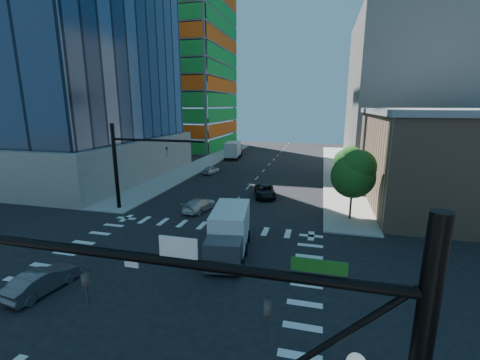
% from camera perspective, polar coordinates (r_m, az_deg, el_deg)
% --- Properties ---
extents(ground, '(160.00, 160.00, 0.00)m').
position_cam_1_polar(ground, '(22.65, -12.79, -16.12)').
color(ground, black).
rests_on(ground, ground).
extents(road_markings, '(20.00, 20.00, 0.01)m').
position_cam_1_polar(road_markings, '(22.65, -12.79, -16.11)').
color(road_markings, silver).
rests_on(road_markings, ground).
extents(sidewalk_ne, '(5.00, 60.00, 0.15)m').
position_cam_1_polar(sidewalk_ne, '(58.56, 17.05, 1.83)').
color(sidewalk_ne, '#9A9692').
rests_on(sidewalk_ne, ground).
extents(sidewalk_nw, '(5.00, 60.00, 0.15)m').
position_cam_1_polar(sidewalk_nw, '(62.45, -6.51, 3.00)').
color(sidewalk_nw, '#9A9692').
rests_on(sidewalk_nw, ground).
extents(construction_building, '(25.16, 34.50, 70.60)m').
position_cam_1_polar(construction_building, '(88.58, -11.30, 21.75)').
color(construction_building, slate).
rests_on(construction_building, ground).
extents(commercial_building, '(20.50, 22.50, 10.60)m').
position_cam_1_polar(commercial_building, '(42.80, 35.53, 3.11)').
color(commercial_building, '#956F56').
rests_on(commercial_building, ground).
extents(bg_building_ne, '(24.00, 30.00, 28.00)m').
position_cam_1_polar(bg_building_ne, '(74.63, 28.81, 13.90)').
color(bg_building_ne, slate).
rests_on(bg_building_ne, ground).
extents(signal_mast_nw, '(10.20, 0.40, 9.00)m').
position_cam_1_polar(signal_mast_nw, '(35.28, -19.35, 3.49)').
color(signal_mast_nw, black).
rests_on(signal_mast_nw, sidewalk_nw).
extents(tree_south, '(4.16, 4.16, 6.82)m').
position_cam_1_polar(tree_south, '(32.14, 19.73, 1.11)').
color(tree_south, '#382316').
rests_on(tree_south, sidewalk_ne).
extents(tree_north, '(3.54, 3.52, 5.78)m').
position_cam_1_polar(tree_north, '(44.06, 18.70, 3.34)').
color(tree_north, '#382316').
rests_on(tree_north, sidewalk_ne).
extents(car_nb_far, '(3.60, 5.61, 1.44)m').
position_cam_1_polar(car_nb_far, '(39.39, 4.45, -1.97)').
color(car_nb_far, black).
rests_on(car_nb_far, ground).
extents(car_sb_near, '(2.87, 4.93, 1.34)m').
position_cam_1_polar(car_sb_near, '(34.42, -7.17, -4.35)').
color(car_sb_near, silver).
rests_on(car_sb_near, ground).
extents(car_sb_mid, '(2.23, 4.08, 1.32)m').
position_cam_1_polar(car_sb_mid, '(52.68, -5.17, 1.80)').
color(car_sb_mid, '#B3B6BC').
rests_on(car_sb_mid, ground).
extents(car_sb_cross, '(2.07, 4.52, 1.44)m').
position_cam_1_polar(car_sb_cross, '(23.32, -31.66, -14.97)').
color(car_sb_cross, '#4F5055').
rests_on(car_sb_cross, ground).
extents(box_truck_near, '(3.64, 6.76, 3.38)m').
position_cam_1_polar(box_truck_near, '(23.98, -2.06, -10.10)').
color(box_truck_near, black).
rests_on(box_truck_near, ground).
extents(box_truck_far, '(3.56, 7.03, 3.55)m').
position_cam_1_polar(box_truck_far, '(67.97, -1.15, 5.18)').
color(box_truck_far, black).
rests_on(box_truck_far, ground).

